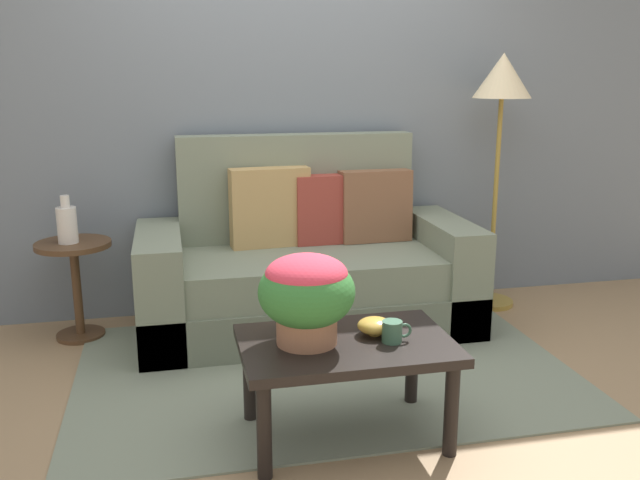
{
  "coord_description": "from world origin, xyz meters",
  "views": [
    {
      "loc": [
        -0.73,
        -3.1,
        1.51
      ],
      "look_at": [
        -0.03,
        0.05,
        0.71
      ],
      "focal_mm": 38.48,
      "sensor_mm": 36.0,
      "label": 1
    }
  ],
  "objects_px": {
    "side_table": "(75,272)",
    "snack_bowl": "(375,326)",
    "potted_plant": "(307,291)",
    "table_vase": "(67,224)",
    "couch": "(307,271)",
    "coffee_table": "(346,355)",
    "floor_lamp": "(501,98)",
    "coffee_mug": "(393,331)"
  },
  "relations": [
    {
      "from": "coffee_table",
      "to": "coffee_mug",
      "type": "distance_m",
      "value": 0.22
    },
    {
      "from": "side_table",
      "to": "snack_bowl",
      "type": "distance_m",
      "value": 1.93
    },
    {
      "from": "potted_plant",
      "to": "snack_bowl",
      "type": "bearing_deg",
      "value": 4.7
    },
    {
      "from": "side_table",
      "to": "snack_bowl",
      "type": "xyz_separation_m",
      "value": [
        1.35,
        -1.38,
        0.08
      ]
    },
    {
      "from": "side_table",
      "to": "snack_bowl",
      "type": "bearing_deg",
      "value": -45.53
    },
    {
      "from": "coffee_table",
      "to": "floor_lamp",
      "type": "xyz_separation_m",
      "value": [
        1.36,
        1.43,
        0.97
      ]
    },
    {
      "from": "coffee_table",
      "to": "side_table",
      "type": "height_order",
      "value": "side_table"
    },
    {
      "from": "coffee_table",
      "to": "floor_lamp",
      "type": "bearing_deg",
      "value": 46.52
    },
    {
      "from": "coffee_mug",
      "to": "snack_bowl",
      "type": "relative_size",
      "value": 0.85
    },
    {
      "from": "potted_plant",
      "to": "snack_bowl",
      "type": "relative_size",
      "value": 2.64
    },
    {
      "from": "side_table",
      "to": "potted_plant",
      "type": "xyz_separation_m",
      "value": [
        1.06,
        -1.4,
        0.26
      ]
    },
    {
      "from": "coffee_mug",
      "to": "table_vase",
      "type": "relative_size",
      "value": 0.47
    },
    {
      "from": "coffee_mug",
      "to": "snack_bowl",
      "type": "height_order",
      "value": "coffee_mug"
    },
    {
      "from": "coffee_mug",
      "to": "table_vase",
      "type": "bearing_deg",
      "value": 134.32
    },
    {
      "from": "coffee_table",
      "to": "snack_bowl",
      "type": "bearing_deg",
      "value": 15.51
    },
    {
      "from": "couch",
      "to": "side_table",
      "type": "distance_m",
      "value": 1.33
    },
    {
      "from": "coffee_table",
      "to": "table_vase",
      "type": "xyz_separation_m",
      "value": [
        -1.24,
        1.4,
        0.31
      ]
    },
    {
      "from": "coffee_mug",
      "to": "couch",
      "type": "bearing_deg",
      "value": 93.24
    },
    {
      "from": "side_table",
      "to": "potted_plant",
      "type": "bearing_deg",
      "value": -52.96
    },
    {
      "from": "coffee_table",
      "to": "table_vase",
      "type": "distance_m",
      "value": 1.89
    },
    {
      "from": "potted_plant",
      "to": "snack_bowl",
      "type": "xyz_separation_m",
      "value": [
        0.29,
        0.02,
        -0.18
      ]
    },
    {
      "from": "potted_plant",
      "to": "table_vase",
      "type": "bearing_deg",
      "value": 127.82
    },
    {
      "from": "floor_lamp",
      "to": "potted_plant",
      "type": "xyz_separation_m",
      "value": [
        -1.52,
        -1.42,
        -0.69
      ]
    },
    {
      "from": "couch",
      "to": "potted_plant",
      "type": "bearing_deg",
      "value": -101.61
    },
    {
      "from": "snack_bowl",
      "to": "coffee_table",
      "type": "bearing_deg",
      "value": -164.49
    },
    {
      "from": "snack_bowl",
      "to": "table_vase",
      "type": "height_order",
      "value": "table_vase"
    },
    {
      "from": "side_table",
      "to": "floor_lamp",
      "type": "bearing_deg",
      "value": 0.37
    },
    {
      "from": "coffee_table",
      "to": "snack_bowl",
      "type": "distance_m",
      "value": 0.17
    },
    {
      "from": "side_table",
      "to": "table_vase",
      "type": "relative_size",
      "value": 2.12
    },
    {
      "from": "couch",
      "to": "side_table",
      "type": "height_order",
      "value": "couch"
    },
    {
      "from": "coffee_mug",
      "to": "snack_bowl",
      "type": "distance_m",
      "value": 0.1
    },
    {
      "from": "couch",
      "to": "floor_lamp",
      "type": "bearing_deg",
      "value": 5.67
    },
    {
      "from": "potted_plant",
      "to": "coffee_mug",
      "type": "height_order",
      "value": "potted_plant"
    },
    {
      "from": "coffee_table",
      "to": "potted_plant",
      "type": "relative_size",
      "value": 2.23
    },
    {
      "from": "couch",
      "to": "coffee_table",
      "type": "distance_m",
      "value": 1.31
    },
    {
      "from": "couch",
      "to": "coffee_mug",
      "type": "distance_m",
      "value": 1.37
    },
    {
      "from": "table_vase",
      "to": "floor_lamp",
      "type": "bearing_deg",
      "value": 0.68
    },
    {
      "from": "snack_bowl",
      "to": "table_vase",
      "type": "distance_m",
      "value": 1.94
    },
    {
      "from": "floor_lamp",
      "to": "potted_plant",
      "type": "height_order",
      "value": "floor_lamp"
    },
    {
      "from": "couch",
      "to": "table_vase",
      "type": "height_order",
      "value": "couch"
    },
    {
      "from": "couch",
      "to": "side_table",
      "type": "bearing_deg",
      "value": 175.35
    },
    {
      "from": "coffee_mug",
      "to": "floor_lamp",
      "type": "bearing_deg",
      "value": 51.63
    }
  ]
}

